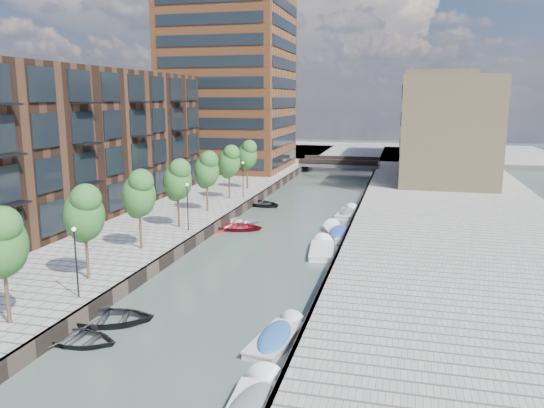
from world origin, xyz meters
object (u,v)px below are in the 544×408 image
at_px(motorboat_4, 348,213).
at_px(tree_2, 139,192).
at_px(tree_5, 229,161).
at_px(sloop_4, 260,206).
at_px(tree_0, 1,241).
at_px(bridge, 340,163).
at_px(motorboat_0, 278,337).
at_px(motorboat_3, 338,233).
at_px(tree_4, 207,169).
at_px(sloop_1, 109,323).
at_px(motorboat_2, 322,250).
at_px(tree_1, 84,212).
at_px(tree_3, 177,179).
at_px(sloop_0, 79,343).
at_px(tree_6, 247,154).
at_px(car, 404,173).
at_px(sloop_2, 237,230).
at_px(sloop_3, 238,224).

bearing_deg(motorboat_4, tree_2, -123.95).
relative_size(tree_5, sloop_4, 1.16).
distance_m(tree_0, motorboat_4, 37.00).
bearing_deg(bridge, motorboat_0, -85.82).
height_order(bridge, motorboat_3, bridge).
distance_m(tree_2, tree_4, 14.00).
bearing_deg(motorboat_3, tree_5, 144.17).
bearing_deg(sloop_1, tree_0, 114.58).
bearing_deg(motorboat_2, sloop_4, 120.51).
bearing_deg(motorboat_0, tree_4, 118.22).
bearing_deg(tree_1, tree_4, 90.00).
bearing_deg(motorboat_3, bridge, 96.71).
distance_m(tree_3, motorboat_4, 19.48).
bearing_deg(motorboat_2, sloop_0, -116.13).
bearing_deg(motorboat_4, sloop_0, -106.72).
height_order(sloop_0, motorboat_2, motorboat_2).
distance_m(tree_4, tree_5, 7.00).
bearing_deg(bridge, sloop_4, -99.55).
bearing_deg(tree_6, motorboat_0, -71.11).
height_order(motorboat_0, car, car).
relative_size(tree_0, car, 1.56).
distance_m(motorboat_4, car, 23.03).
bearing_deg(tree_2, sloop_2, 69.76).
relative_size(bridge, sloop_3, 3.04).
bearing_deg(tree_4, motorboat_4, 24.18).
height_order(bridge, motorboat_4, bridge).
bearing_deg(sloop_2, tree_5, 18.16).
distance_m(bridge, sloop_1, 65.03).
bearing_deg(tree_1, bridge, 82.07).
xyz_separation_m(tree_4, sloop_3, (3.47, -0.85, -5.31)).
bearing_deg(tree_5, motorboat_4, -3.96).
bearing_deg(tree_3, sloop_3, 60.55).
height_order(tree_0, motorboat_4, tree_0).
xyz_separation_m(tree_3, motorboat_3, (13.53, 4.23, -5.08)).
distance_m(tree_1, sloop_1, 7.49).
bearing_deg(tree_2, tree_6, 90.00).
xyz_separation_m(sloop_2, sloop_3, (-0.59, 2.13, 0.00)).
relative_size(tree_4, tree_5, 1.00).
bearing_deg(tree_5, sloop_3, -66.15).
bearing_deg(sloop_4, tree_3, -172.63).
bearing_deg(tree_5, sloop_4, 24.96).
distance_m(tree_6, sloop_2, 18.25).
distance_m(tree_0, tree_3, 21.00).
distance_m(tree_4, car, 34.38).
bearing_deg(tree_3, tree_4, 90.00).
height_order(tree_6, sloop_0, tree_6).
bearing_deg(tree_1, sloop_1, -46.44).
height_order(sloop_0, sloop_4, sloop_4).
relative_size(tree_5, sloop_1, 1.17).
xyz_separation_m(sloop_0, car, (15.62, 55.72, 1.65)).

